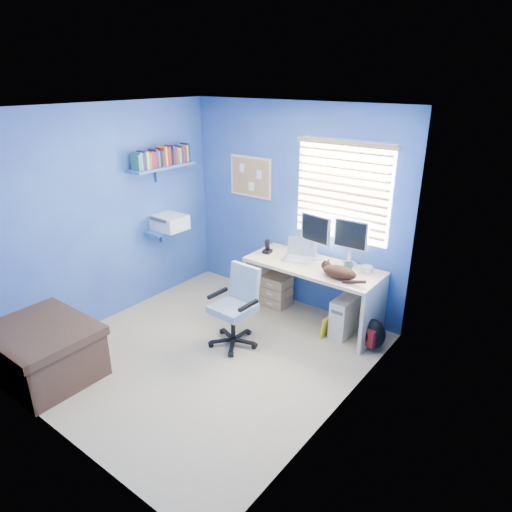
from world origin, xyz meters
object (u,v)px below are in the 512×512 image
Objects in this scene: laptop at (298,251)px; tower_pc at (345,315)px; cat at (339,272)px; office_chair at (236,316)px; desk at (312,294)px.

tower_pc is (0.67, -0.02, -0.62)m from laptop.
cat is at bearing -101.16° from tower_pc.
office_chair is (-0.19, -0.92, -0.52)m from laptop.
tower_pc is at bearing 94.22° from cat.
cat is (0.64, -0.18, -0.04)m from laptop.
office_chair is at bearing -121.62° from cat.
office_chair is at bearing -115.26° from desk.
laptop is at bearing -179.27° from cat.
laptop is 0.67m from cat.
cat is at bearing 41.91° from office_chair.
cat reaches higher than office_chair.
laptop reaches higher than desk.
cat reaches higher than desk.
office_chair is (-0.83, -0.74, -0.48)m from cat.
laptop reaches higher than cat.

